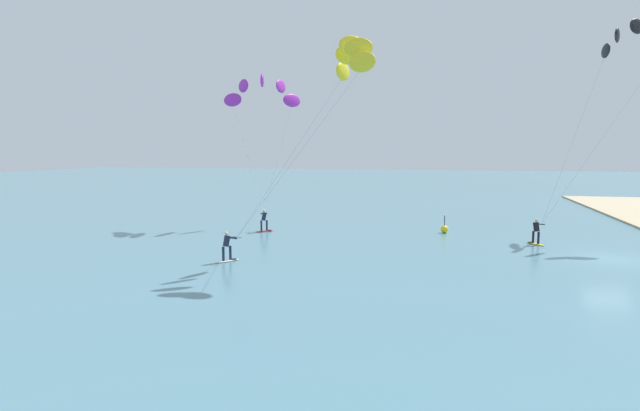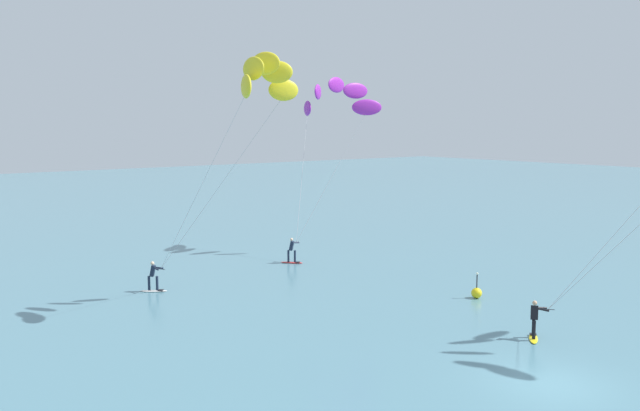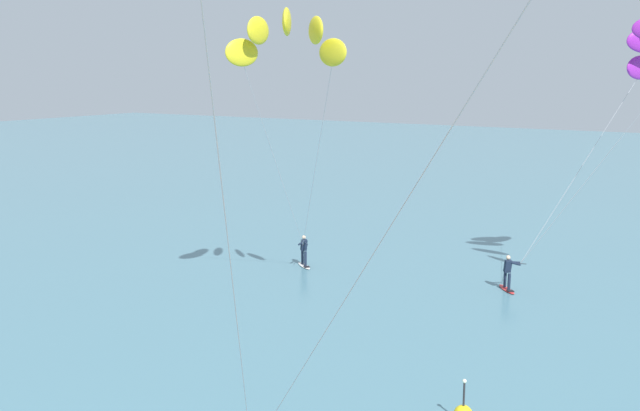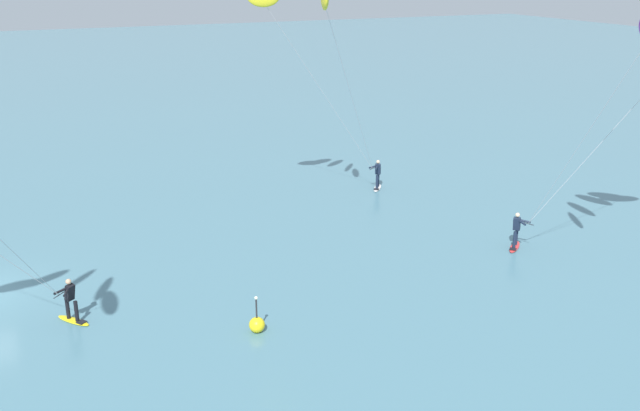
% 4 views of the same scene
% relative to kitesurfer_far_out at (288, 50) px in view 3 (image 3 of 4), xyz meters
% --- Properties ---
extents(kitesurfer_far_out, '(6.42, 8.61, 12.55)m').
position_rel_kitesurfer_far_out_xyz_m(kitesurfer_far_out, '(0.00, 0.00, 0.00)').
color(kitesurfer_far_out, white).
rests_on(kitesurfer_far_out, ground).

